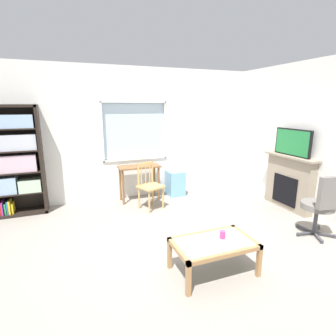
{
  "coord_description": "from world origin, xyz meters",
  "views": [
    {
      "loc": [
        -1.32,
        -3.25,
        1.98
      ],
      "look_at": [
        0.29,
        0.87,
        0.93
      ],
      "focal_mm": 28.27,
      "sensor_mm": 36.0,
      "label": 1
    }
  ],
  "objects_px": {
    "office_chair": "(322,203)",
    "sippy_cup": "(223,234)",
    "tv": "(293,142)",
    "coffee_table": "(214,246)",
    "bookshelf": "(15,159)",
    "wooden_chair": "(150,185)",
    "plastic_drawer_unit": "(175,183)",
    "desk_under_window": "(139,173)",
    "fireplace": "(289,182)"
  },
  "relations": [
    {
      "from": "wooden_chair",
      "to": "tv",
      "type": "relative_size",
      "value": 1.12
    },
    {
      "from": "fireplace",
      "to": "coffee_table",
      "type": "relative_size",
      "value": 1.18
    },
    {
      "from": "desk_under_window",
      "to": "office_chair",
      "type": "relative_size",
      "value": 0.86
    },
    {
      "from": "bookshelf",
      "to": "tv",
      "type": "xyz_separation_m",
      "value": [
        4.83,
        -1.59,
        0.26
      ]
    },
    {
      "from": "sippy_cup",
      "to": "desk_under_window",
      "type": "bearing_deg",
      "value": 96.33
    },
    {
      "from": "desk_under_window",
      "to": "coffee_table",
      "type": "bearing_deg",
      "value": -86.69
    },
    {
      "from": "bookshelf",
      "to": "sippy_cup",
      "type": "relative_size",
      "value": 22.17
    },
    {
      "from": "plastic_drawer_unit",
      "to": "fireplace",
      "type": "bearing_deg",
      "value": -41.18
    },
    {
      "from": "office_chair",
      "to": "sippy_cup",
      "type": "distance_m",
      "value": 1.83
    },
    {
      "from": "tv",
      "to": "coffee_table",
      "type": "distance_m",
      "value": 2.89
    },
    {
      "from": "tv",
      "to": "office_chair",
      "type": "bearing_deg",
      "value": -112.24
    },
    {
      "from": "desk_under_window",
      "to": "bookshelf",
      "type": "bearing_deg",
      "value": 177.29
    },
    {
      "from": "wooden_chair",
      "to": "tv",
      "type": "bearing_deg",
      "value": -21.07
    },
    {
      "from": "wooden_chair",
      "to": "office_chair",
      "type": "bearing_deg",
      "value": -45.17
    },
    {
      "from": "fireplace",
      "to": "plastic_drawer_unit",
      "type": "bearing_deg",
      "value": 138.82
    },
    {
      "from": "bookshelf",
      "to": "office_chair",
      "type": "bearing_deg",
      "value": -31.58
    },
    {
      "from": "plastic_drawer_unit",
      "to": "office_chair",
      "type": "xyz_separation_m",
      "value": [
        1.28,
        -2.64,
        0.28
      ]
    },
    {
      "from": "bookshelf",
      "to": "tv",
      "type": "distance_m",
      "value": 5.09
    },
    {
      "from": "fireplace",
      "to": "wooden_chair",
      "type": "bearing_deg",
      "value": 159.07
    },
    {
      "from": "tv",
      "to": "office_chair",
      "type": "xyz_separation_m",
      "value": [
        -0.45,
        -1.1,
        -0.75
      ]
    },
    {
      "from": "bookshelf",
      "to": "coffee_table",
      "type": "xyz_separation_m",
      "value": [
        2.42,
        -2.87,
        -0.7
      ]
    },
    {
      "from": "tv",
      "to": "office_chair",
      "type": "height_order",
      "value": "tv"
    },
    {
      "from": "wooden_chair",
      "to": "sippy_cup",
      "type": "distance_m",
      "value": 2.22
    },
    {
      "from": "wooden_chair",
      "to": "sippy_cup",
      "type": "relative_size",
      "value": 10.0
    },
    {
      "from": "tv",
      "to": "sippy_cup",
      "type": "distance_m",
      "value": 2.72
    },
    {
      "from": "tv",
      "to": "coffee_table",
      "type": "relative_size",
      "value": 0.83
    },
    {
      "from": "tv",
      "to": "sippy_cup",
      "type": "relative_size",
      "value": 8.95
    },
    {
      "from": "desk_under_window",
      "to": "office_chair",
      "type": "xyz_separation_m",
      "value": [
        2.12,
        -2.59,
        -0.04
      ]
    },
    {
      "from": "desk_under_window",
      "to": "coffee_table",
      "type": "relative_size",
      "value": 0.89
    },
    {
      "from": "office_chair",
      "to": "coffee_table",
      "type": "relative_size",
      "value": 1.03
    },
    {
      "from": "plastic_drawer_unit",
      "to": "tv",
      "type": "relative_size",
      "value": 0.68
    },
    {
      "from": "office_chair",
      "to": "coffee_table",
      "type": "xyz_separation_m",
      "value": [
        -1.96,
        -0.17,
        -0.21
      ]
    },
    {
      "from": "fireplace",
      "to": "office_chair",
      "type": "relative_size",
      "value": 1.14
    },
    {
      "from": "desk_under_window",
      "to": "fireplace",
      "type": "distance_m",
      "value": 2.99
    },
    {
      "from": "bookshelf",
      "to": "desk_under_window",
      "type": "xyz_separation_m",
      "value": [
        2.26,
        -0.11,
        -0.45
      ]
    },
    {
      "from": "desk_under_window",
      "to": "wooden_chair",
      "type": "height_order",
      "value": "wooden_chair"
    },
    {
      "from": "wooden_chair",
      "to": "office_chair",
      "type": "relative_size",
      "value": 0.9
    },
    {
      "from": "desk_under_window",
      "to": "tv",
      "type": "relative_size",
      "value": 1.07
    },
    {
      "from": "wooden_chair",
      "to": "plastic_drawer_unit",
      "type": "bearing_deg",
      "value": 36.16
    },
    {
      "from": "bookshelf",
      "to": "wooden_chair",
      "type": "distance_m",
      "value": 2.48
    },
    {
      "from": "plastic_drawer_unit",
      "to": "tv",
      "type": "distance_m",
      "value": 2.53
    },
    {
      "from": "coffee_table",
      "to": "desk_under_window",
      "type": "bearing_deg",
      "value": 93.31
    },
    {
      "from": "plastic_drawer_unit",
      "to": "office_chair",
      "type": "bearing_deg",
      "value": -64.05
    },
    {
      "from": "wooden_chair",
      "to": "tv",
      "type": "distance_m",
      "value": 2.82
    },
    {
      "from": "sippy_cup",
      "to": "plastic_drawer_unit",
      "type": "bearing_deg",
      "value": 79.01
    },
    {
      "from": "plastic_drawer_unit",
      "to": "tv",
      "type": "bearing_deg",
      "value": -41.48
    },
    {
      "from": "desk_under_window",
      "to": "sippy_cup",
      "type": "xyz_separation_m",
      "value": [
        0.3,
        -2.72,
        -0.15
      ]
    },
    {
      "from": "plastic_drawer_unit",
      "to": "desk_under_window",
      "type": "bearing_deg",
      "value": -176.59
    },
    {
      "from": "plastic_drawer_unit",
      "to": "coffee_table",
      "type": "relative_size",
      "value": 0.57
    },
    {
      "from": "tv",
      "to": "coffee_table",
      "type": "height_order",
      "value": "tv"
    }
  ]
}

